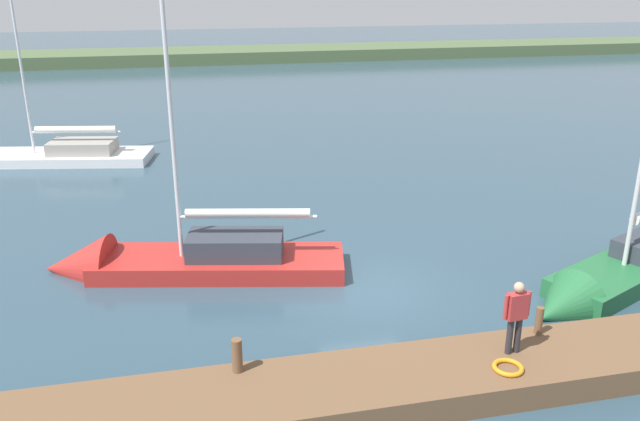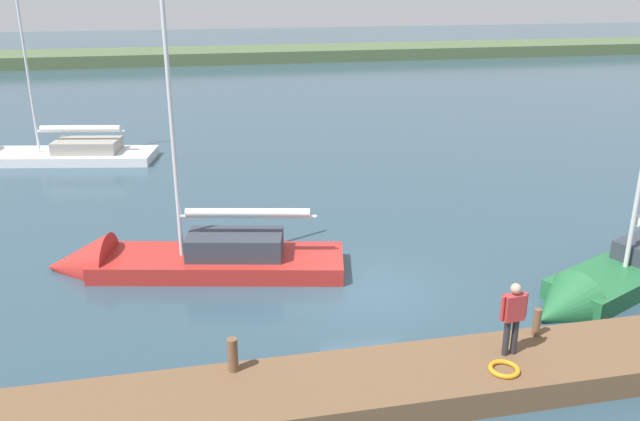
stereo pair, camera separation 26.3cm
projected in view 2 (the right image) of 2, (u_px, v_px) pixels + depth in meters
ground_plane at (369, 290)px, 18.52m from camera, size 200.00×200.00×0.00m
far_shoreline at (227, 61)px, 69.01m from camera, size 180.00×8.00×2.40m
dock_pier at (433, 379)px, 13.87m from camera, size 27.83×2.19×0.61m
mooring_post_near at (537, 322)px, 14.90m from camera, size 0.17×0.17×0.67m
mooring_post_far at (233, 355)px, 13.53m from camera, size 0.22×0.22×0.76m
life_ring_buoy at (504, 369)px, 13.62m from camera, size 0.66×0.66×0.10m
sailboat_mid_channel at (25, 158)px, 31.40m from camera, size 10.50×4.42×11.64m
sailboat_outer_mooring at (611, 283)px, 18.39m from camera, size 7.44×4.72×8.18m
sailboat_far_right at (172, 264)px, 19.63m from camera, size 9.21×3.99×9.14m
person_on_dock at (513, 314)px, 13.93m from camera, size 0.65×0.26×1.71m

